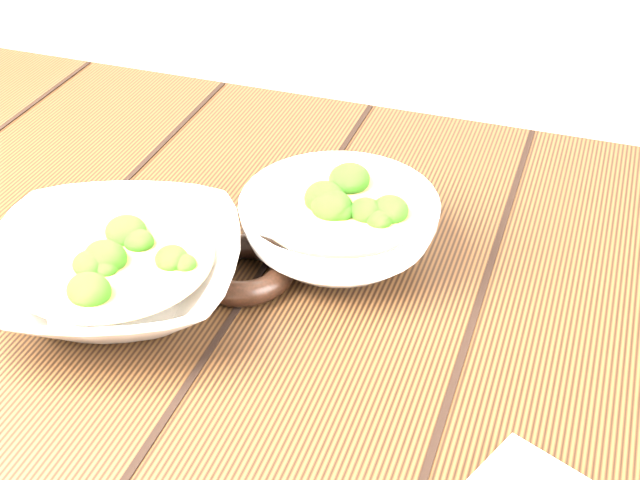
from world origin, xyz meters
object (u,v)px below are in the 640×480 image
at_px(soup_bowl_front, 114,270).
at_px(soup_bowl_back, 339,225).
at_px(table, 271,396).
at_px(trivet, 243,269).

bearing_deg(soup_bowl_front, soup_bowl_back, 37.63).
bearing_deg(soup_bowl_back, soup_bowl_front, -142.37).
bearing_deg(table, trivet, 146.35).
relative_size(table, trivet, 12.49).
height_order(table, trivet, trivet).
height_order(soup_bowl_front, trivet, soup_bowl_front).
height_order(table, soup_bowl_front, soup_bowl_front).
relative_size(soup_bowl_front, soup_bowl_back, 1.34).
xyz_separation_m(soup_bowl_front, soup_bowl_back, (0.17, 0.13, 0.00)).
bearing_deg(trivet, table, -33.65).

